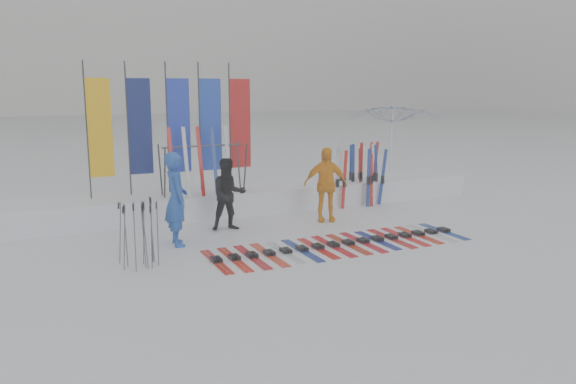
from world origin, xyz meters
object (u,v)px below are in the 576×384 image
ski_row (340,244)px  person_blue (176,199)px  person_black (229,194)px  ski_rack (203,162)px  tent_canopy (393,147)px  person_yellow (325,184)px

ski_row → person_blue: bearing=154.3°
person_black → ski_rack: (-0.16, 1.43, 0.57)m
ski_rack → person_blue: bearing=-119.1°
person_blue → ski_rack: 2.51m
person_black → tent_canopy: size_ratio=0.53×
tent_canopy → person_yellow: bearing=-144.6°
person_yellow → ski_rack: 3.04m
person_black → tent_canopy: tent_canopy is taller
person_blue → person_yellow: 3.80m
tent_canopy → ski_rack: tent_canopy is taller
person_blue → ski_row: person_blue is taller
tent_canopy → ski_row: tent_canopy is taller
person_black → person_yellow: size_ratio=0.91×
person_yellow → person_black: bearing=-166.8°
person_black → person_yellow: (2.39, -0.14, 0.08)m
person_blue → ski_row: bearing=-114.5°
person_blue → person_yellow: size_ratio=1.07×
person_blue → person_black: (1.36, 0.73, -0.14)m
person_blue → ski_row: size_ratio=0.35×
person_black → person_blue: bearing=-146.6°
person_yellow → ski_row: person_yellow is taller
person_yellow → ski_rack: size_ratio=0.88×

